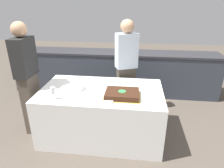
% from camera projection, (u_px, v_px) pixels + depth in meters
% --- Properties ---
extents(ground_plane, '(14.00, 14.00, 0.00)m').
position_uv_depth(ground_plane, '(102.00, 133.00, 3.16)').
color(ground_plane, brown).
extents(back_counter, '(4.40, 0.58, 0.92)m').
position_uv_depth(back_counter, '(114.00, 72.00, 4.42)').
color(back_counter, '#333842').
rests_on(back_counter, ground_plane).
extents(dining_table, '(1.75, 1.01, 0.76)m').
position_uv_depth(dining_table, '(102.00, 113.00, 3.01)').
color(dining_table, white).
rests_on(dining_table, ground_plane).
extents(cake, '(0.48, 0.38, 0.08)m').
position_uv_depth(cake, '(122.00, 94.00, 2.65)').
color(cake, gold).
rests_on(cake, dining_table).
extents(plate_stack, '(0.24, 0.24, 0.07)m').
position_uv_depth(plate_stack, '(75.00, 87.00, 2.85)').
color(plate_stack, white).
rests_on(plate_stack, dining_table).
extents(wine_glass, '(0.06, 0.06, 0.17)m').
position_uv_depth(wine_glass, '(53.00, 91.00, 2.55)').
color(wine_glass, white).
rests_on(wine_glass, dining_table).
extents(side_plate_near_cake, '(0.18, 0.18, 0.00)m').
position_uv_depth(side_plate_near_cake, '(120.00, 87.00, 2.95)').
color(side_plate_near_cake, white).
rests_on(side_plate_near_cake, dining_table).
extents(utensil_pile, '(0.14, 0.11, 0.02)m').
position_uv_depth(utensil_pile, '(107.00, 103.00, 2.48)').
color(utensil_pile, white).
rests_on(utensil_pile, dining_table).
extents(person_cutting_cake, '(0.40, 0.32, 1.67)m').
position_uv_depth(person_cutting_cake, '(126.00, 67.00, 3.44)').
color(person_cutting_cake, '#4C4238').
rests_on(person_cutting_cake, ground_plane).
extents(person_seated_left, '(0.21, 0.38, 1.69)m').
position_uv_depth(person_seated_left, '(28.00, 78.00, 2.93)').
color(person_seated_left, '#4C4238').
rests_on(person_seated_left, ground_plane).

